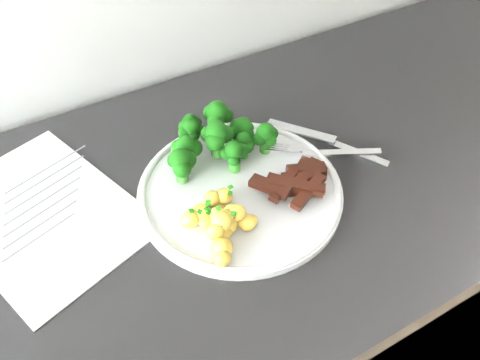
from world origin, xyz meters
TOP-DOWN VIEW (x-y plane):
  - counter at (0.06, 1.66)m, footprint 2.49×0.62m
  - recipe_paper at (-0.20, 1.76)m, footprint 0.31×0.37m
  - plate at (0.08, 1.65)m, footprint 0.31×0.31m
  - broccoli at (0.08, 1.73)m, footprint 0.18×0.14m
  - potatoes at (0.02, 1.60)m, footprint 0.10×0.12m
  - beef_strips at (0.16, 1.61)m, footprint 0.13×0.10m
  - fork at (0.24, 1.65)m, footprint 0.16×0.12m
  - knife at (0.27, 1.65)m, footprint 0.13×0.19m

SIDE VIEW (x-z plane):
  - counter at x=0.06m, z-range 0.00..0.93m
  - recipe_paper at x=-0.20m, z-range 0.94..0.94m
  - knife at x=0.27m, z-range 0.93..0.96m
  - plate at x=0.08m, z-range 0.94..0.95m
  - fork at x=0.24m, z-range 0.95..0.96m
  - beef_strips at x=0.16m, z-range 0.94..0.97m
  - potatoes at x=0.02m, z-range 0.94..0.98m
  - broccoli at x=0.08m, z-range 0.95..1.02m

